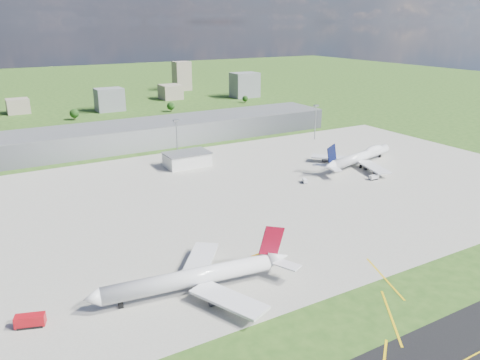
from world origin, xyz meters
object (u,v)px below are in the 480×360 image
tug_yellow (257,258)px  van_white_near (305,181)px  fire_truck (30,321)px  airliner_red_twin (197,277)px  van_white_far (374,177)px  airliner_blue_quad (360,157)px

tug_yellow → van_white_near: size_ratio=0.87×
fire_truck → van_white_near: bearing=42.0°
tug_yellow → airliner_red_twin: bearing=-173.0°
fire_truck → van_white_far: 188.84m
fire_truck → tug_yellow: bearing=19.6°
airliner_blue_quad → van_white_near: airliner_blue_quad is taller
airliner_blue_quad → van_white_near: size_ratio=14.16×
airliner_red_twin → van_white_near: size_ratio=13.92×
airliner_blue_quad → tug_yellow: bearing=-162.8°
airliner_blue_quad → fire_truck: airliner_blue_quad is taller
fire_truck → van_white_near: (145.98, 62.03, -0.65)m
airliner_blue_quad → tug_yellow: airliner_blue_quad is taller
airliner_blue_quad → van_white_far: bearing=-132.5°
tug_yellow → airliner_blue_quad: bearing=22.5°
tug_yellow → van_white_far: size_ratio=0.81×
tug_yellow → van_white_far: van_white_far is taller
airliner_blue_quad → van_white_near: 51.91m
van_white_near → van_white_far: bearing=-90.7°
van_white_near → van_white_far: 39.64m
airliner_red_twin → tug_yellow: 29.03m
fire_truck → tug_yellow: size_ratio=2.07×
airliner_red_twin → van_white_near: (96.29, 68.90, -3.82)m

